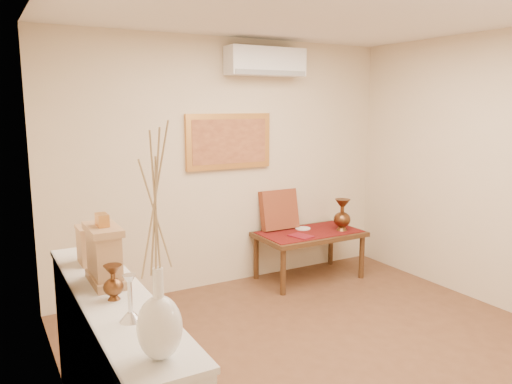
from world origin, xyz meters
TOP-DOWN VIEW (x-y plane):
  - floor at (0.00, 0.00)m, footprint 4.50×4.50m
  - wall_back at (0.00, 2.25)m, footprint 4.00×0.02m
  - wall_left at (-2.00, 0.00)m, footprint 0.02×4.50m
  - white_vase at (-1.82, -0.83)m, footprint 0.18×0.18m
  - candlestick at (-1.83, -0.42)m, footprint 0.11×0.11m
  - brass_urn_small at (-1.83, -0.11)m, footprint 0.11×0.11m
  - table_cloth at (0.85, 1.88)m, footprint 1.14×0.59m
  - brass_urn_tall at (1.21, 1.75)m, footprint 0.20×0.20m
  - plate at (0.85, 2.02)m, footprint 0.18×0.18m
  - menu at (0.64, 1.75)m, footprint 0.24×0.29m
  - cushion at (0.61, 2.16)m, footprint 0.46×0.19m
  - display_ledge at (-1.82, 0.00)m, footprint 0.37×2.02m
  - mantel_clock at (-1.82, 0.16)m, footprint 0.17×0.36m
  - wooden_chest at (-1.81, 0.59)m, footprint 0.16×0.21m
  - low_table at (0.85, 1.88)m, footprint 1.20×0.70m
  - painting at (0.00, 2.22)m, footprint 1.00×0.06m
  - ac_unit at (0.40, 2.12)m, footprint 0.90×0.25m

SIDE VIEW (x-z plane):
  - floor at x=0.00m, z-range 0.00..0.00m
  - low_table at x=0.85m, z-range 0.21..0.76m
  - display_ledge at x=-1.82m, z-range 0.00..0.98m
  - table_cloth at x=0.85m, z-range 0.55..0.56m
  - plate at x=0.85m, z-range 0.56..0.57m
  - menu at x=0.64m, z-range 0.56..0.57m
  - brass_urn_tall at x=1.21m, z-range 0.56..1.00m
  - cushion at x=0.61m, z-range 0.55..1.02m
  - candlestick at x=-1.83m, z-range 0.98..1.21m
  - brass_urn_small at x=-1.83m, z-range 0.98..1.22m
  - wooden_chest at x=-1.81m, z-range 0.98..1.22m
  - mantel_clock at x=-1.82m, z-range 0.95..1.36m
  - wall_back at x=0.00m, z-range 0.00..2.70m
  - wall_left at x=-2.00m, z-range 0.00..2.70m
  - white_vase at x=-1.82m, z-range 0.98..1.95m
  - painting at x=0.00m, z-range 1.30..1.90m
  - ac_unit at x=0.40m, z-range 2.30..2.60m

